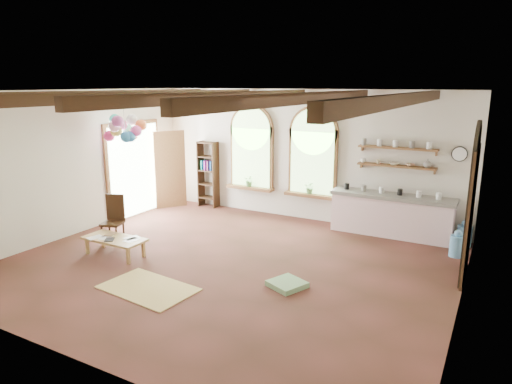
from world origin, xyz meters
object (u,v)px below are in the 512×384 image
Objects in this scene: coffee_table at (115,240)px; balloon_cluster at (125,129)px; kitchen_counter at (391,215)px; side_chair at (113,229)px.

coffee_table is 1.10× the size of balloon_cluster.
kitchen_counter is 6.28m from balloon_cluster.
kitchen_counter is 2.32× the size of balloon_cluster.
coffee_table is at bearing -42.58° from side_chair.
balloon_cluster reaches higher than coffee_table.
side_chair is at bearing -66.99° from balloon_cluster.
kitchen_counter is 2.10× the size of coffee_table.
balloon_cluster reaches higher than kitchen_counter.
side_chair reaches higher than kitchen_counter.
balloon_cluster reaches higher than side_chair.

